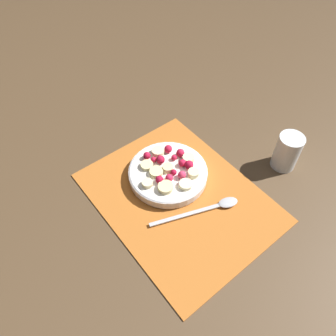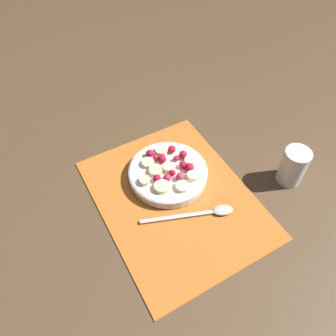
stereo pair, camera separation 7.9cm
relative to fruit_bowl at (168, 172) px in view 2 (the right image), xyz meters
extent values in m
plane|color=#4C3823|center=(-0.06, 0.02, -0.02)|extent=(3.00, 3.00, 0.00)
cube|color=#B26023|center=(-0.06, 0.02, -0.02)|extent=(0.44, 0.34, 0.01)
cylinder|color=white|center=(0.00, 0.00, -0.01)|extent=(0.19, 0.19, 0.02)
torus|color=white|center=(0.00, 0.00, 0.00)|extent=(0.19, 0.19, 0.01)
cylinder|color=white|center=(0.00, 0.00, 0.01)|extent=(0.18, 0.18, 0.00)
cylinder|color=beige|center=(0.00, 0.00, 0.02)|extent=(0.03, 0.03, 0.01)
cylinder|color=#F4EAB7|center=(-0.06, 0.00, 0.01)|extent=(0.04, 0.04, 0.01)
cylinder|color=beige|center=(0.04, 0.03, 0.01)|extent=(0.04, 0.04, 0.01)
cylinder|color=beige|center=(-0.01, -0.06, 0.02)|extent=(0.04, 0.04, 0.01)
cylinder|color=beige|center=(-0.05, -0.04, 0.02)|extent=(0.04, 0.04, 0.01)
cylinder|color=beige|center=(0.01, 0.03, 0.01)|extent=(0.05, 0.05, 0.01)
cylinder|color=beige|center=(-0.04, 0.04, 0.01)|extent=(0.05, 0.05, 0.01)
cylinder|color=beige|center=(0.06, -0.01, 0.02)|extent=(0.03, 0.03, 0.01)
cylinder|color=beige|center=(-0.01, 0.07, 0.01)|extent=(0.04, 0.04, 0.01)
sphere|color=red|center=(0.02, -0.03, 0.02)|extent=(0.01, 0.01, 0.01)
sphere|color=#B21433|center=(-0.03, -0.04, 0.02)|extent=(0.02, 0.02, 0.02)
sphere|color=red|center=(0.05, -0.04, 0.02)|extent=(0.02, 0.02, 0.02)
sphere|color=#B21433|center=(-0.02, 0.00, 0.02)|extent=(0.01, 0.01, 0.01)
sphere|color=#B21433|center=(0.03, 0.00, 0.02)|extent=(0.02, 0.02, 0.02)
sphere|color=#DB3356|center=(-0.04, -0.01, 0.02)|extent=(0.02, 0.02, 0.02)
sphere|color=#D12347|center=(-0.03, 0.02, 0.02)|extent=(0.02, 0.02, 0.02)
sphere|color=#B21433|center=(0.06, 0.02, 0.02)|extent=(0.02, 0.02, 0.02)
sphere|color=red|center=(-0.01, -0.04, 0.02)|extent=(0.02, 0.02, 0.02)
sphere|color=#B21433|center=(-0.02, 0.04, 0.02)|extent=(0.02, 0.02, 0.02)
sphere|color=red|center=(0.04, 0.01, 0.02)|extent=(0.01, 0.01, 0.01)
sphere|color=red|center=(0.02, -0.05, 0.02)|extent=(0.02, 0.02, 0.02)
cube|color=#B2B2B7|center=(-0.11, 0.04, -0.01)|extent=(0.07, 0.16, 0.00)
ellipsoid|color=#B2B2B7|center=(-0.15, -0.06, -0.01)|extent=(0.04, 0.05, 0.01)
cylinder|color=white|center=(-0.15, -0.26, 0.03)|extent=(0.06, 0.06, 0.10)
camera|label=1|loc=(-0.39, 0.31, 0.63)|focal=35.00mm
camera|label=2|loc=(-0.44, 0.25, 0.63)|focal=35.00mm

